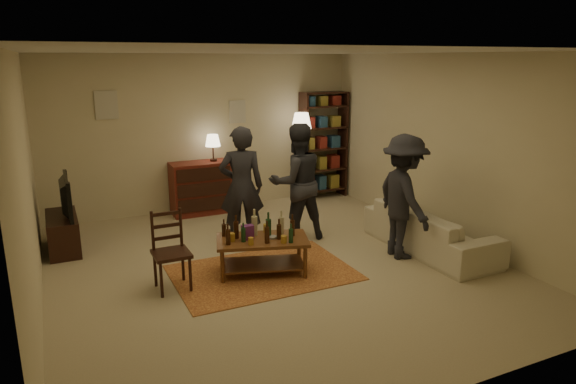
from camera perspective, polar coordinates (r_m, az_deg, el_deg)
floor at (r=6.76m, az=-1.47°, el=-8.21°), size 6.00×6.00×0.00m
room_shell at (r=8.91m, az=-13.34°, el=9.06°), size 6.00×6.00×6.00m
rug at (r=6.55m, az=-2.82°, el=-8.92°), size 2.20×1.50×0.01m
coffee_table at (r=6.40m, az=-2.96°, el=-5.63°), size 1.25×0.92×0.80m
dining_chair at (r=6.13m, az=-12.98°, el=-6.04°), size 0.41×0.41×0.95m
tv_stand at (r=7.83m, az=-23.78°, el=-3.25°), size 0.40×1.00×1.06m
dresser at (r=8.98m, az=-9.64°, el=0.62°), size 1.00×0.50×1.36m
bookshelf at (r=9.85m, az=3.93°, el=5.34°), size 0.90×0.34×2.02m
floor_lamp at (r=9.26m, az=1.50°, el=7.21°), size 0.36×0.36×1.68m
sofa at (r=7.45m, az=15.51°, el=-4.03°), size 0.81×2.08×0.61m
person_left at (r=7.28m, az=-5.19°, el=0.59°), size 0.72×0.57×1.72m
person_right at (r=7.50m, az=0.98°, el=1.09°), size 0.88×0.70×1.73m
person_by_sofa at (r=6.99m, az=12.73°, el=-0.54°), size 0.76×1.16×1.67m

